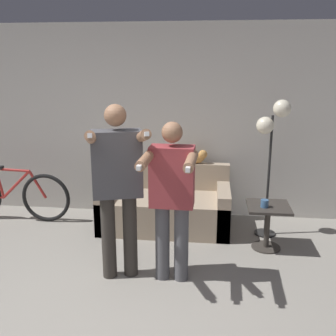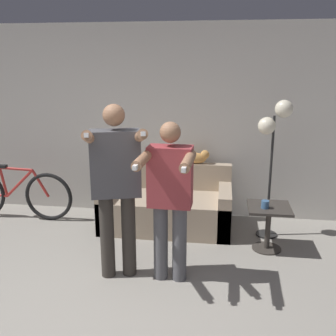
{
  "view_description": "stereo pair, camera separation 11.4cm",
  "coord_description": "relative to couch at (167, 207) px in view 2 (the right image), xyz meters",
  "views": [
    {
      "loc": [
        0.9,
        -2.49,
        2.08
      ],
      "look_at": [
        0.43,
        1.63,
        0.97
      ],
      "focal_mm": 42.0,
      "sensor_mm": 36.0,
      "label": 1
    },
    {
      "loc": [
        1.01,
        -2.48,
        2.08
      ],
      "look_at": [
        0.43,
        1.63,
        0.97
      ],
      "focal_mm": 42.0,
      "sensor_mm": 36.0,
      "label": 2
    }
  ],
  "objects": [
    {
      "name": "cat",
      "position": [
        0.37,
        0.32,
        0.6
      ],
      "size": [
        0.41,
        0.12,
        0.19
      ],
      "color": "tan",
      "rests_on": "couch"
    },
    {
      "name": "couch",
      "position": [
        0.0,
        0.0,
        0.0
      ],
      "size": [
        1.65,
        0.85,
        0.78
      ],
      "color": "tan",
      "rests_on": "ground_plane"
    },
    {
      "name": "side_table",
      "position": [
        1.24,
        -0.5,
        0.11
      ],
      "size": [
        0.47,
        0.47,
        0.52
      ],
      "color": "#38332D",
      "rests_on": "ground_plane"
    },
    {
      "name": "person_right",
      "position": [
        0.22,
        -1.3,
        0.63
      ],
      "size": [
        0.5,
        0.68,
        1.57
      ],
      "rotation": [
        0.0,
        0.0,
        -0.03
      ],
      "color": "#56565B",
      "rests_on": "ground_plane"
    },
    {
      "name": "bicycle",
      "position": [
        -2.1,
        -0.01,
        0.08
      ],
      "size": [
        1.63,
        0.07,
        0.76
      ],
      "color": "black",
      "rests_on": "ground_plane"
    },
    {
      "name": "floor_lamp",
      "position": [
        1.28,
        -0.11,
        1.06
      ],
      "size": [
        0.38,
        0.26,
        1.68
      ],
      "color": "black",
      "rests_on": "ground_plane"
    },
    {
      "name": "cup",
      "position": [
        1.18,
        -0.56,
        0.3
      ],
      "size": [
        0.09,
        0.09,
        0.09
      ],
      "color": "#3D6693",
      "rests_on": "side_table"
    },
    {
      "name": "person_left",
      "position": [
        -0.3,
        -1.3,
        0.74
      ],
      "size": [
        0.66,
        0.77,
        1.72
      ],
      "rotation": [
        0.0,
        0.0,
        0.29
      ],
      "color": "#38332D",
      "rests_on": "ground_plane"
    },
    {
      "name": "wall_back",
      "position": [
        -0.33,
        0.52,
        1.03
      ],
      "size": [
        10.0,
        0.05,
        2.6
      ],
      "color": "beige",
      "rests_on": "ground_plane"
    }
  ]
}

